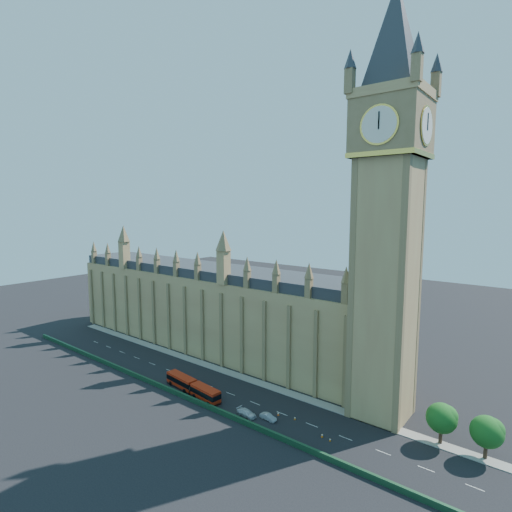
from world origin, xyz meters
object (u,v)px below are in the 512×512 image
Objects in this scene: car_grey at (202,390)px; red_bus at (192,387)px; car_white at (247,413)px; car_silver at (268,417)px.

red_bus is at bearing 128.55° from car_grey.
car_grey is 16.25m from car_white.
car_white is (16.18, -1.55, -0.07)m from car_grey.
red_bus is 4.83× the size of car_silver.
car_grey is at bearing 93.86° from car_silver.
car_grey is 1.15× the size of car_silver.
car_grey is at bearing 89.45° from car_white.
red_bus is 18.17m from car_white.
red_bus is 4.19× the size of car_grey.
red_bus reaches higher than car_silver.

